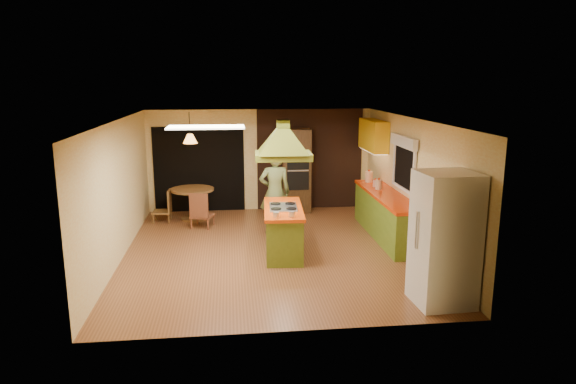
{
  "coord_description": "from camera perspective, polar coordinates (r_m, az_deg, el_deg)",
  "views": [
    {
      "loc": [
        -0.73,
        -9.35,
        3.23
      ],
      "look_at": [
        0.33,
        -0.03,
        1.15
      ],
      "focal_mm": 32.0,
      "sensor_mm": 36.0,
      "label": 1
    }
  ],
  "objects": [
    {
      "name": "pendant_lamp",
      "position": [
        11.88,
        -10.82,
        5.84
      ],
      "size": [
        0.43,
        0.43,
        0.21
      ],
      "primitive_type": "cone",
      "rotation": [
        0.0,
        0.0,
        -0.4
      ],
      "color": "#FF9E3F",
      "rests_on": "ceiling_plane"
    },
    {
      "name": "room_walls",
      "position": [
        9.59,
        -1.97,
        0.57
      ],
      "size": [
        5.5,
        6.5,
        6.5
      ],
      "color": "beige",
      "rests_on": "ground"
    },
    {
      "name": "range_hood",
      "position": [
        9.33,
        -0.54,
        6.47
      ],
      "size": [
        1.05,
        0.78,
        0.79
      ],
      "rotation": [
        0.0,
        0.0,
        -0.04
      ],
      "color": "#636B1A",
      "rests_on": "ceiling_plane"
    },
    {
      "name": "window_right",
      "position": [
        10.44,
        12.79,
        4.15
      ],
      "size": [
        0.12,
        1.35,
        1.06
      ],
      "color": "black",
      "rests_on": "room_walls"
    },
    {
      "name": "chair_near",
      "position": [
        11.49,
        -9.51,
        -1.92
      ],
      "size": [
        0.56,
        0.56,
        0.81
      ],
      "primitive_type": null,
      "rotation": [
        0.0,
        0.0,
        2.83
      ],
      "color": "brown",
      "rests_on": "ground"
    },
    {
      "name": "right_counter",
      "position": [
        10.81,
        10.88,
        -2.57
      ],
      "size": [
        0.62,
        3.05,
        0.92
      ],
      "color": "olive",
      "rests_on": "ground"
    },
    {
      "name": "brick_panel",
      "position": [
        12.89,
        2.44,
        3.65
      ],
      "size": [
        2.64,
        0.03,
        2.5
      ],
      "primitive_type": "cube",
      "color": "#381E14",
      "rests_on": "ground"
    },
    {
      "name": "nook_opening",
      "position": [
        12.79,
        -9.84,
        2.5
      ],
      "size": [
        2.2,
        0.03,
        2.1
      ],
      "primitive_type": "cube",
      "color": "black",
      "rests_on": "ground"
    },
    {
      "name": "wall_oven",
      "position": [
        12.6,
        0.95,
        2.4
      ],
      "size": [
        0.7,
        0.63,
        2.05
      ],
      "rotation": [
        0.0,
        0.0,
        -0.05
      ],
      "color": "#482E17",
      "rests_on": "ground"
    },
    {
      "name": "man",
      "position": [
        10.75,
        -1.47,
        -0.04
      ],
      "size": [
        0.67,
        0.45,
        1.8
      ],
      "primitive_type": "imported",
      "rotation": [
        0.0,
        0.0,
        3.17
      ],
      "color": "#515C30",
      "rests_on": "ground"
    },
    {
      "name": "chair_left",
      "position": [
        12.12,
        -13.86,
        -1.52
      ],
      "size": [
        0.42,
        0.42,
        0.75
      ],
      "primitive_type": null,
      "rotation": [
        0.0,
        0.0,
        -1.61
      ],
      "color": "brown",
      "rests_on": "ground"
    },
    {
      "name": "refrigerator",
      "position": [
        7.72,
        17.0,
        -5.03
      ],
      "size": [
        0.84,
        0.8,
        1.95
      ],
      "primitive_type": "cube",
      "rotation": [
        0.0,
        0.0,
        0.06
      ],
      "color": "white",
      "rests_on": "ground"
    },
    {
      "name": "canister_medium",
      "position": [
        11.1,
        10.05,
        0.82
      ],
      "size": [
        0.19,
        0.19,
        0.2
      ],
      "primitive_type": "cylinder",
      "rotation": [
        0.0,
        0.0,
        0.4
      ],
      "color": "beige",
      "rests_on": "right_counter"
    },
    {
      "name": "canister_small",
      "position": [
        11.34,
        9.68,
        0.94
      ],
      "size": [
        0.13,
        0.13,
        0.15
      ],
      "primitive_type": "cylinder",
      "rotation": [
        0.0,
        0.0,
        -0.23
      ],
      "color": "beige",
      "rests_on": "right_counter"
    },
    {
      "name": "kitchen_island",
      "position": [
        9.68,
        -0.52,
        -4.21
      ],
      "size": [
        0.82,
        1.8,
        0.9
      ],
      "rotation": [
        0.0,
        0.0,
        -0.07
      ],
      "color": "#5F701C",
      "rests_on": "ground"
    },
    {
      "name": "upper_cabinets",
      "position": [
        12.08,
        9.47,
        6.24
      ],
      "size": [
        0.34,
        1.4,
        0.7
      ],
      "primitive_type": "cube",
      "color": "yellow",
      "rests_on": "room_walls"
    },
    {
      "name": "dining_table",
      "position": [
        12.11,
        -10.56,
        -0.64
      ],
      "size": [
        0.99,
        0.99,
        0.75
      ],
      "rotation": [
        0.0,
        0.0,
        -0.08
      ],
      "color": "brown",
      "rests_on": "ground"
    },
    {
      "name": "fluor_panel",
      "position": [
        8.2,
        -9.1,
        7.13
      ],
      "size": [
        1.2,
        0.6,
        0.03
      ],
      "primitive_type": "cube",
      "color": "white",
      "rests_on": "ceiling_plane"
    },
    {
      "name": "ceiling_plane",
      "position": [
        9.41,
        -2.02,
        8.04
      ],
      "size": [
        6.5,
        6.5,
        0.0
      ],
      "primitive_type": "plane",
      "rotation": [
        3.14,
        0.0,
        0.0
      ],
      "color": "silver",
      "rests_on": "room_walls"
    },
    {
      "name": "canister_large",
      "position": [
        11.84,
        8.98,
        1.69
      ],
      "size": [
        0.2,
        0.2,
        0.25
      ],
      "primitive_type": "cylinder",
      "rotation": [
        0.0,
        0.0,
        -0.24
      ],
      "color": "#F8E7C7",
      "rests_on": "right_counter"
    },
    {
      "name": "ground",
      "position": [
        9.92,
        -1.91,
        -6.51
      ],
      "size": [
        6.5,
        6.5,
        0.0
      ],
      "primitive_type": "plane",
      "color": "brown",
      "rests_on": "ground"
    }
  ]
}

